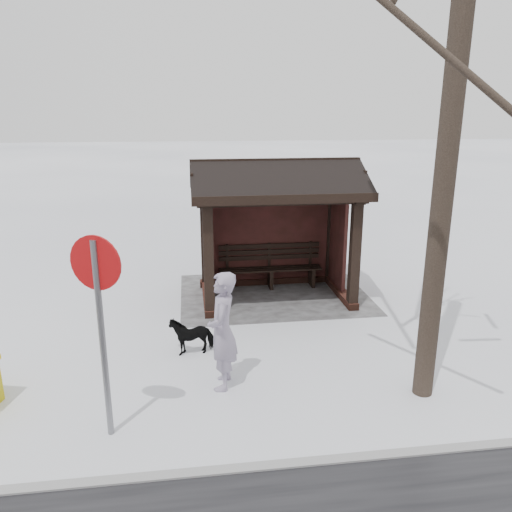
{
  "coord_description": "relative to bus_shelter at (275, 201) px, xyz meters",
  "views": [
    {
      "loc": [
        1.85,
        10.38,
        4.05
      ],
      "look_at": [
        0.54,
        0.8,
        1.22
      ],
      "focal_mm": 35.0,
      "sensor_mm": 36.0,
      "label": 1
    }
  ],
  "objects": [
    {
      "name": "ground",
      "position": [
        0.0,
        0.16,
        -2.17
      ],
      "size": [
        120.0,
        120.0,
        0.0
      ],
      "primitive_type": "plane",
      "color": "white",
      "rests_on": "ground"
    },
    {
      "name": "kerb",
      "position": [
        0.0,
        5.66,
        -2.16
      ],
      "size": [
        120.0,
        0.15,
        0.06
      ],
      "primitive_type": "cube",
      "color": "gray",
      "rests_on": "ground"
    },
    {
      "name": "trampled_patch",
      "position": [
        0.0,
        -0.04,
        -2.16
      ],
      "size": [
        4.2,
        3.2,
        0.02
      ],
      "primitive_type": "cube",
      "color": "gray",
      "rests_on": "ground"
    },
    {
      "name": "bus_shelter",
      "position": [
        0.0,
        0.0,
        0.0
      ],
      "size": [
        3.6,
        2.4,
        3.09
      ],
      "color": "#361B13",
      "rests_on": "ground"
    },
    {
      "name": "pedestrian",
      "position": [
        1.43,
        3.76,
        -1.25
      ],
      "size": [
        0.54,
        0.73,
        1.82
      ],
      "primitive_type": "imported",
      "rotation": [
        0.0,
        0.0,
        1.4
      ],
      "color": "#93889F",
      "rests_on": "ground"
    },
    {
      "name": "dog",
      "position": [
        1.88,
        2.55,
        -1.85
      ],
      "size": [
        0.79,
        0.46,
        0.63
      ],
      "primitive_type": "imported",
      "rotation": [
        0.0,
        0.0,
        1.73
      ],
      "color": "black",
      "rests_on": "ground"
    },
    {
      "name": "road_sign",
      "position": [
        2.97,
        4.72,
        -0.28
      ],
      "size": [
        0.63,
        0.31,
        2.66
      ],
      "rotation": [
        0.0,
        0.0,
        -0.42
      ],
      "color": "slate",
      "rests_on": "ground"
    }
  ]
}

